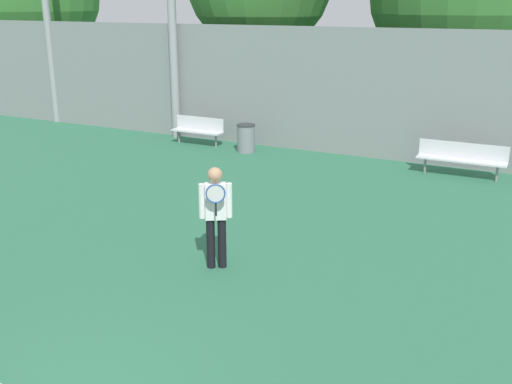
# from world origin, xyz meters

# --- Properties ---
(tennis_player) EXTENTS (0.52, 0.50, 1.72)m
(tennis_player) POSITION_xyz_m (-0.24, 4.89, 0.98)
(tennis_player) COLOR black
(tennis_player) RESTS_ON ground_plane
(bench_courtside_near) EXTENTS (1.66, 0.40, 0.84)m
(bench_courtside_near) POSITION_xyz_m (-5.26, 12.36, 0.51)
(bench_courtside_near) COLOR silver
(bench_courtside_near) RESTS_ON ground_plane
(bench_courtside_far) EXTENTS (2.17, 0.40, 0.84)m
(bench_courtside_far) POSITION_xyz_m (2.49, 12.36, 0.52)
(bench_courtside_far) COLOR silver
(bench_courtside_far) RESTS_ON ground_plane
(trash_bin) EXTENTS (0.54, 0.54, 0.82)m
(trash_bin) POSITION_xyz_m (-3.52, 12.17, 0.41)
(trash_bin) COLOR gray
(trash_bin) RESTS_ON ground_plane
(back_fence) EXTENTS (30.35, 0.06, 3.55)m
(back_fence) POSITION_xyz_m (0.00, 13.17, 1.77)
(back_fence) COLOR gray
(back_fence) RESTS_ON ground_plane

